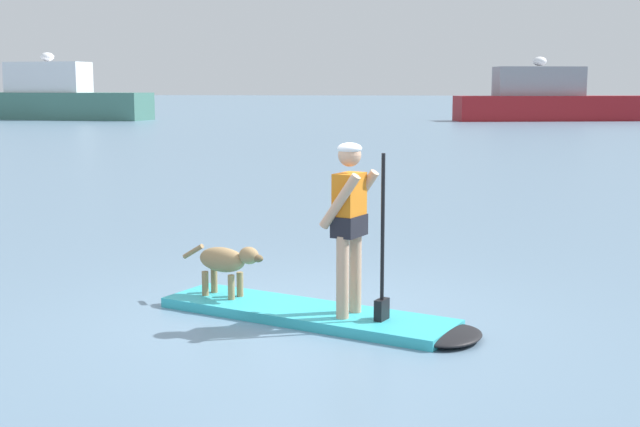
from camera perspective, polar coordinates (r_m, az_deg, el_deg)
ground_plane at (r=8.44m, az=-0.97°, el=-7.06°), size 400.00×400.00×0.00m
paddleboard at (r=8.32m, az=0.37°, el=-6.94°), size 3.36×1.94×0.10m
person_paddler at (r=7.98m, az=2.09°, el=-0.25°), size 0.68×0.59×1.66m
dog at (r=8.85m, az=-6.35°, el=-3.24°), size 0.97×0.45×0.56m
moored_boat_outer at (r=61.10m, az=-17.21°, el=7.44°), size 12.61×4.39×4.54m
moored_boat_starboard at (r=58.25m, az=15.16°, el=7.36°), size 13.12×5.39×4.18m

